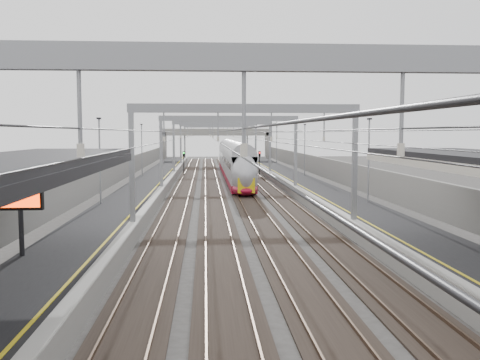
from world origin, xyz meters
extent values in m
cube|color=black|center=(-8.00, 45.00, 0.50)|extent=(4.00, 120.00, 1.00)
cube|color=black|center=(8.00, 45.00, 0.50)|extent=(4.00, 120.00, 1.00)
cube|color=black|center=(-4.50, 45.00, 0.04)|extent=(2.40, 140.00, 0.08)
cube|color=brown|center=(-5.22, 45.00, 0.13)|extent=(0.07, 140.00, 0.14)
cube|color=brown|center=(-3.78, 45.00, 0.13)|extent=(0.07, 140.00, 0.14)
cube|color=black|center=(-1.50, 45.00, 0.04)|extent=(2.40, 140.00, 0.08)
cube|color=brown|center=(-2.22, 45.00, 0.13)|extent=(0.07, 140.00, 0.14)
cube|color=brown|center=(-0.78, 45.00, 0.13)|extent=(0.07, 140.00, 0.14)
cube|color=black|center=(1.50, 45.00, 0.04)|extent=(2.40, 140.00, 0.08)
cube|color=brown|center=(0.78, 45.00, 0.13)|extent=(0.07, 140.00, 0.14)
cube|color=brown|center=(2.22, 45.00, 0.13)|extent=(0.07, 140.00, 0.14)
cube|color=black|center=(4.50, 45.00, 0.04)|extent=(2.40, 140.00, 0.08)
cube|color=brown|center=(3.78, 45.00, 0.13)|extent=(0.07, 140.00, 0.14)
cube|color=brown|center=(5.22, 45.00, 0.13)|extent=(0.07, 140.00, 0.14)
cube|color=gray|center=(0.00, 2.00, 7.35)|extent=(13.00, 0.25, 0.50)
cube|color=gray|center=(-6.30, 22.00, 4.30)|extent=(0.28, 0.28, 6.60)
cube|color=gray|center=(6.30, 22.00, 4.30)|extent=(0.28, 0.28, 6.60)
cube|color=gray|center=(0.00, 22.00, 7.35)|extent=(13.00, 0.25, 0.50)
cube|color=gray|center=(-6.30, 42.00, 4.30)|extent=(0.28, 0.28, 6.60)
cube|color=gray|center=(6.30, 42.00, 4.30)|extent=(0.28, 0.28, 6.60)
cube|color=gray|center=(0.00, 42.00, 7.35)|extent=(13.00, 0.25, 0.50)
cube|color=gray|center=(-6.30, 62.00, 4.30)|extent=(0.28, 0.28, 6.60)
cube|color=gray|center=(6.30, 62.00, 4.30)|extent=(0.28, 0.28, 6.60)
cube|color=gray|center=(0.00, 62.00, 7.35)|extent=(13.00, 0.25, 0.50)
cube|color=gray|center=(-6.30, 82.00, 4.30)|extent=(0.28, 0.28, 6.60)
cube|color=gray|center=(6.30, 82.00, 4.30)|extent=(0.28, 0.28, 6.60)
cube|color=gray|center=(0.00, 82.00, 7.35)|extent=(13.00, 0.25, 0.50)
cube|color=gray|center=(-6.30, 100.00, 4.30)|extent=(0.28, 0.28, 6.60)
cube|color=gray|center=(6.30, 100.00, 4.30)|extent=(0.28, 0.28, 6.60)
cube|color=gray|center=(0.00, 100.00, 7.35)|extent=(13.00, 0.25, 0.50)
cylinder|color=#262628|center=(-4.50, 50.00, 5.50)|extent=(0.03, 140.00, 0.03)
cylinder|color=#262628|center=(-1.50, 50.00, 5.50)|extent=(0.03, 140.00, 0.03)
cylinder|color=#262628|center=(1.50, 50.00, 5.50)|extent=(0.03, 140.00, 0.03)
cylinder|color=#262628|center=(4.50, 50.00, 5.50)|extent=(0.03, 140.00, 0.03)
cylinder|color=black|center=(-9.70, 14.00, 3.00)|extent=(0.20, 0.20, 4.00)
cube|color=black|center=(-6.60, 4.00, 4.55)|extent=(1.60, 0.15, 0.55)
cube|color=red|center=(-6.60, 3.92, 4.55)|extent=(1.50, 0.02, 0.42)
cube|color=gray|center=(0.00, 100.00, 6.20)|extent=(22.00, 2.20, 1.40)
cube|color=gray|center=(-10.50, 100.00, 3.10)|extent=(1.00, 2.20, 6.20)
cube|color=gray|center=(10.50, 100.00, 3.10)|extent=(1.00, 2.20, 6.20)
cube|color=gray|center=(-11.20, 45.00, 1.60)|extent=(0.30, 120.00, 3.20)
cube|color=gray|center=(11.20, 45.00, 1.60)|extent=(0.30, 120.00, 3.20)
cube|color=maroon|center=(1.50, 53.11, 0.57)|extent=(2.51, 21.34, 0.74)
cube|color=#9F9FA5|center=(1.50, 53.11, 2.33)|extent=(2.51, 21.34, 2.78)
cube|color=black|center=(1.50, 45.64, 0.27)|extent=(1.86, 2.23, 0.46)
cube|color=maroon|center=(1.50, 74.82, 0.57)|extent=(2.51, 21.34, 0.74)
cube|color=#9F9FA5|center=(1.50, 74.82, 2.33)|extent=(2.51, 21.34, 2.78)
cube|color=black|center=(1.50, 67.35, 0.27)|extent=(1.86, 2.23, 0.46)
ellipsoid|color=#9F9FA5|center=(1.50, 42.26, 2.06)|extent=(2.51, 4.82, 3.90)
cube|color=#DABC0B|center=(1.50, 40.26, 1.22)|extent=(1.58, 0.12, 1.39)
cube|color=black|center=(1.50, 40.68, 2.61)|extent=(1.48, 0.54, 0.88)
cylinder|color=black|center=(-5.20, 66.58, 1.50)|extent=(0.12, 0.12, 3.00)
cube|color=black|center=(-5.20, 66.58, 3.10)|extent=(0.32, 0.22, 0.75)
sphere|color=#0CE526|center=(-5.20, 66.45, 3.25)|extent=(0.16, 0.16, 0.16)
cylinder|color=black|center=(3.20, 73.26, 1.50)|extent=(0.12, 0.12, 3.00)
cube|color=black|center=(3.20, 73.26, 3.10)|extent=(0.32, 0.22, 0.75)
sphere|color=#0CE526|center=(3.20, 73.13, 3.25)|extent=(0.16, 0.16, 0.16)
cylinder|color=black|center=(5.40, 66.67, 1.50)|extent=(0.12, 0.12, 3.00)
cube|color=black|center=(5.40, 66.67, 3.10)|extent=(0.32, 0.22, 0.75)
sphere|color=red|center=(5.40, 66.54, 3.25)|extent=(0.16, 0.16, 0.16)
camera|label=1|loc=(-2.22, -7.96, 5.96)|focal=40.00mm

